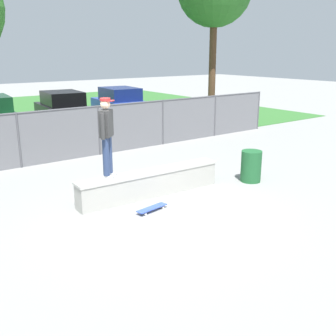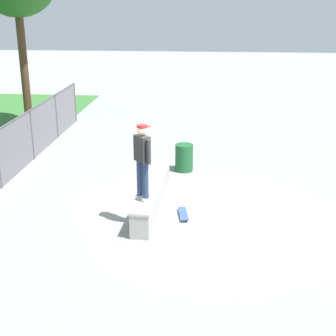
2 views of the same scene
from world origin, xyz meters
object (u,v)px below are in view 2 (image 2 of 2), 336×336
at_px(concrete_ledge, 152,195).
at_px(trash_bin, 184,158).
at_px(skateboarder, 142,159).
at_px(skateboard, 183,214).

relative_size(concrete_ledge, trash_bin, 4.47).
bearing_deg(skateboarder, concrete_ledge, -4.03).
bearing_deg(concrete_ledge, trash_bin, -13.14).
bearing_deg(concrete_ledge, skateboard, -122.54).
height_order(concrete_ledge, skateboarder, skateboarder).
height_order(skateboarder, trash_bin, skateboarder).
xyz_separation_m(concrete_ledge, skateboarder, (-1.12, 0.08, 1.36)).
height_order(concrete_ledge, skateboard, concrete_ledge).
bearing_deg(trash_bin, skateboarder, 169.35).
xyz_separation_m(concrete_ledge, skateboard, (-0.54, -0.85, -0.26)).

